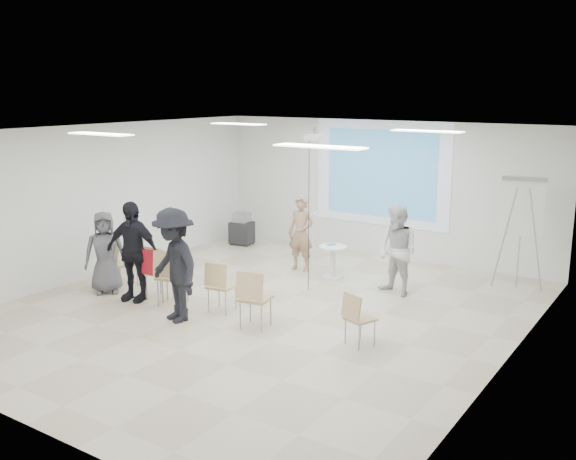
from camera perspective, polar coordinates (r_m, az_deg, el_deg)
The scene contains 30 objects.
floor at distance 10.93m, azimuth -2.34°, elevation -7.43°, with size 8.00×9.00×0.10m, color beige.
ceiling at distance 10.30m, azimuth -2.50°, elevation 9.02°, with size 8.00×9.00×0.10m, color white.
wall_back at distance 14.37m, azimuth 8.33°, elevation 3.66°, with size 8.00×0.10×3.00m, color silver.
wall_left at distance 13.26m, azimuth -16.74°, elevation 2.53°, with size 0.10×9.00×3.00m, color silver.
wall_right at distance 8.81m, azimuth 19.42°, elevation -2.50°, with size 0.10×9.00×3.00m, color silver.
projection_halo at distance 14.27m, azimuth 8.26°, elevation 5.02°, with size 3.20×0.01×2.30m, color silver.
projection_image at distance 14.25m, azimuth 8.24°, elevation 5.01°, with size 2.60×0.01×1.90m, color #378CBE.
pedestal_table at distance 12.64m, azimuth 3.99°, elevation -2.66°, with size 0.59×0.59×0.68m.
player_left at distance 13.07m, azimuth 1.17°, elevation 0.13°, with size 0.64×0.43×1.75m, color #A28063.
player_right at distance 11.66m, azimuth 9.72°, elevation -1.39°, with size 0.88×0.70×1.82m, color silver.
controller_left at distance 13.13m, azimuth 2.42°, elevation 1.42°, with size 0.04×0.13×0.04m, color white.
controller_right at distance 11.88m, azimuth 9.47°, elevation 0.46°, with size 0.04×0.11×0.04m, color white.
chair_far_left at distance 12.51m, azimuth -14.59°, elevation -2.59°, with size 0.54×0.56×0.86m.
chair_left_mid at distance 11.50m, azimuth -11.52°, elevation -3.37°, with size 0.49×0.52×0.98m.
chair_left_inner at distance 11.14m, azimuth -10.44°, elevation -3.77°, with size 0.61×0.63×1.00m.
chair_center at distance 10.71m, azimuth -6.11°, elevation -4.70°, with size 0.47×0.50×0.88m.
chair_right_inner at distance 9.94m, azimuth -3.11°, elevation -5.77°, with size 0.53×0.55×0.95m.
chair_right_far at distance 9.39m, azimuth 6.14°, elevation -7.52°, with size 0.49×0.51×0.80m.
red_jacket at distance 11.38m, azimuth -12.05°, elevation -2.83°, with size 0.45×0.10×0.43m, color #A81422.
laptop at distance 11.24m, azimuth -10.18°, elevation -3.90°, with size 0.37×0.27×0.03m, color black.
audience_left at distance 11.50m, azimuth -13.70°, elevation -1.21°, with size 1.18×0.71×2.03m, color black.
audience_mid at distance 10.33m, azimuth -10.11°, elevation -2.44°, with size 1.35×0.74×2.09m, color black.
audience_outer at distance 12.10m, azimuth -15.98°, elevation -1.52°, with size 0.83×0.54×1.69m, color #59595E.
flipchart_easel at distance 12.42m, azimuth 20.11°, elevation 1.88°, with size 0.89×0.69×2.10m.
av_cart at distance 15.40m, azimuth -4.13°, elevation 0.02°, with size 0.58×0.49×0.77m.
ceiling_projector at distance 11.51m, azimuth 2.34°, elevation 7.58°, with size 0.30×0.25×3.00m.
fluor_panel_nw at distance 13.10m, azimuth -4.44°, elevation 9.38°, with size 1.20×0.30×0.02m, color white.
fluor_panel_ne at distance 11.09m, azimuth 12.26°, elevation 8.58°, with size 1.20×0.30×0.02m, color white.
fluor_panel_sw at distance 10.57m, azimuth -16.32°, elevation 8.19°, with size 1.20×0.30×0.02m, color white.
fluor_panel_se at distance 7.95m, azimuth 2.84°, elevation 7.42°, with size 1.20×0.30×0.02m, color white.
Camera 1 is at (6.06, -8.30, 3.67)m, focal length 40.00 mm.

